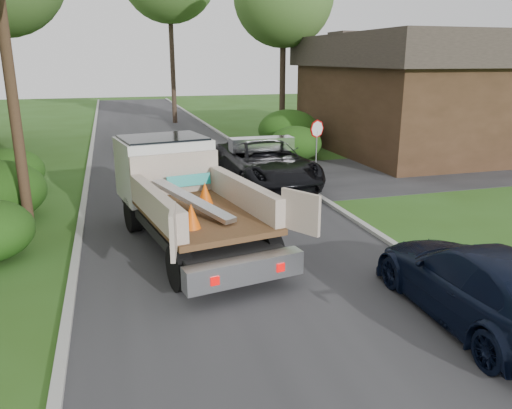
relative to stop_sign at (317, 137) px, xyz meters
The scene contains 14 objects.
ground 10.55m from the stop_sign, 120.02° to the right, with size 120.00×120.00×0.00m, color #2B4E16.
road 5.58m from the stop_sign, 169.11° to the left, with size 8.00×90.00×0.02m, color #28282B.
side_street 7.03m from the stop_sign, ahead, with size 16.00×7.00×0.02m, color #28282B.
curb_left 9.51m from the stop_sign, behind, with size 0.20×90.00×0.12m, color #9E9E99.
curb_right 2.27m from the stop_sign, 137.73° to the left, with size 0.20×90.00×0.12m, color #9E9E99.
stop_sign is the anchor object (origin of this frame).
utility_pole 11.91m from the stop_sign, 159.38° to the right, with size 2.42×1.25×10.00m.
house_right 9.37m from the stop_sign, 32.66° to the left, with size 9.72×12.96×6.20m.
hedge_left_c 12.08m from the stop_sign, behind, with size 2.60×2.60×1.70m, color #1A3F0E.
hedge_right_a 4.15m from the stop_sign, 81.47° to the left, with size 2.60×2.60×1.70m, color #1A3F0E.
hedge_right_b 7.15m from the stop_sign, 79.48° to the left, with size 3.38×3.38×2.21m, color #1A3F0E.
flatbed_truck 8.55m from the stop_sign, 139.74° to the right, with size 4.10×7.44×2.67m.
black_pickup 2.59m from the stop_sign, 169.21° to the right, with size 3.00×6.51×1.81m, color black.
navy_suv 12.16m from the stop_sign, 98.00° to the right, with size 2.14×5.25×1.52m, color black.
Camera 1 is at (-3.02, -10.12, 4.87)m, focal length 35.00 mm.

